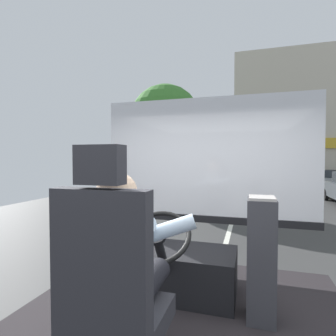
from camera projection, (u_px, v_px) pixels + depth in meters
ground at (235, 210)px, 10.14m from camera, size 18.00×44.00×0.06m
driver_seat at (112, 296)px, 1.35m from camera, size 0.48×0.48×1.29m
bus_driver at (122, 258)px, 1.45m from camera, size 0.74×0.61×0.73m
steering_console at (174, 269)px, 2.46m from camera, size 1.10×1.01×0.81m
fare_box at (261, 259)px, 2.05m from camera, size 0.21×0.25×0.94m
windshield_panel at (206, 174)px, 3.21m from camera, size 2.50×0.08×1.48m
street_tree at (165, 121)px, 12.08m from camera, size 3.13×3.13×5.19m
parked_car_silver at (329, 179)px, 16.38m from camera, size 1.82×4.28×1.26m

